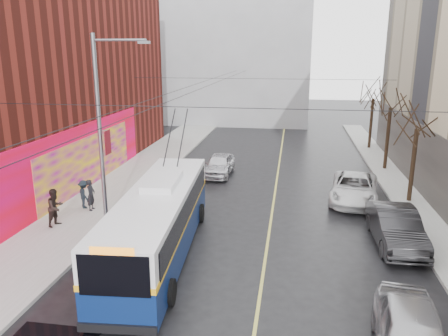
# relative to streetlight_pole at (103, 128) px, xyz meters

# --- Properties ---
(sidewalk_left) EXTENTS (4.00, 60.00, 0.15)m
(sidewalk_left) POSITION_rel_streetlight_pole_xyz_m (-1.86, 2.00, -4.77)
(sidewalk_left) COLOR gray
(sidewalk_left) RESTS_ON ground
(sidewalk_right) EXTENTS (2.00, 60.00, 0.15)m
(sidewalk_right) POSITION_rel_streetlight_pole_xyz_m (15.14, 2.00, -4.77)
(sidewalk_right) COLOR gray
(sidewalk_right) RESTS_ON ground
(lane_line) EXTENTS (0.12, 50.00, 0.01)m
(lane_line) POSITION_rel_streetlight_pole_xyz_m (7.64, 4.00, -4.84)
(lane_line) COLOR #BFB74C
(lane_line) RESTS_ON ground
(building_far) EXTENTS (20.50, 12.10, 18.00)m
(building_far) POSITION_rel_streetlight_pole_xyz_m (0.14, 34.99, 4.17)
(building_far) COLOR gray
(building_far) RESTS_ON ground
(streetlight_pole) EXTENTS (2.65, 0.60, 9.00)m
(streetlight_pole) POSITION_rel_streetlight_pole_xyz_m (0.00, 0.00, 0.00)
(streetlight_pole) COLOR slate
(streetlight_pole) RESTS_ON ground
(catenary_wires) EXTENTS (18.00, 60.00, 0.22)m
(catenary_wires) POSITION_rel_streetlight_pole_xyz_m (3.60, 4.77, 1.40)
(catenary_wires) COLOR black
(tree_near) EXTENTS (3.20, 3.20, 6.40)m
(tree_near) POSITION_rel_streetlight_pole_xyz_m (15.14, 6.00, 0.13)
(tree_near) COLOR black
(tree_near) RESTS_ON ground
(tree_mid) EXTENTS (3.20, 3.20, 6.68)m
(tree_mid) POSITION_rel_streetlight_pole_xyz_m (15.14, 13.00, 0.41)
(tree_mid) COLOR black
(tree_mid) RESTS_ON ground
(tree_far) EXTENTS (3.20, 3.20, 6.57)m
(tree_far) POSITION_rel_streetlight_pole_xyz_m (15.14, 20.00, 0.30)
(tree_far) COLOR black
(tree_far) RESTS_ON ground
(pigeons_flying) EXTENTS (1.80, 2.52, 1.30)m
(pigeons_flying) POSITION_rel_streetlight_pole_xyz_m (4.15, 0.53, 2.88)
(pigeons_flying) COLOR slate
(trolleybus) EXTENTS (3.28, 11.49, 5.39)m
(trolleybus) POSITION_rel_streetlight_pole_xyz_m (3.25, -2.38, -3.35)
(trolleybus) COLOR #0A1C4C
(trolleybus) RESTS_ON ground
(parked_car_b) EXTENTS (1.90, 5.05, 1.64)m
(parked_car_b) POSITION_rel_streetlight_pole_xyz_m (13.14, 0.12, -4.02)
(parked_car_b) COLOR #232325
(parked_car_b) RESTS_ON ground
(parked_car_c) EXTENTS (3.31, 5.75, 1.51)m
(parked_car_c) POSITION_rel_streetlight_pole_xyz_m (12.11, 5.84, -4.09)
(parked_car_c) COLOR silver
(parked_car_c) RESTS_ON ground
(following_car) EXTENTS (1.87, 4.32, 1.45)m
(following_car) POSITION_rel_streetlight_pole_xyz_m (3.67, 9.95, -4.12)
(following_car) COLOR #BABAC0
(following_car) RESTS_ON ground
(pedestrian_a) EXTENTS (0.44, 0.63, 1.65)m
(pedestrian_a) POSITION_rel_streetlight_pole_xyz_m (-1.75, 1.77, -3.87)
(pedestrian_a) COLOR black
(pedestrian_a) RESTS_ON sidewalk_left
(pedestrian_b) EXTENTS (0.90, 1.04, 1.83)m
(pedestrian_b) POSITION_rel_streetlight_pole_xyz_m (-2.45, -0.49, -3.78)
(pedestrian_b) COLOR black
(pedestrian_b) RESTS_ON sidewalk_left
(pedestrian_c) EXTENTS (1.08, 1.10, 1.52)m
(pedestrian_c) POSITION_rel_streetlight_pole_xyz_m (-2.25, 1.99, -3.94)
(pedestrian_c) COLOR black
(pedestrian_c) RESTS_ON sidewalk_left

